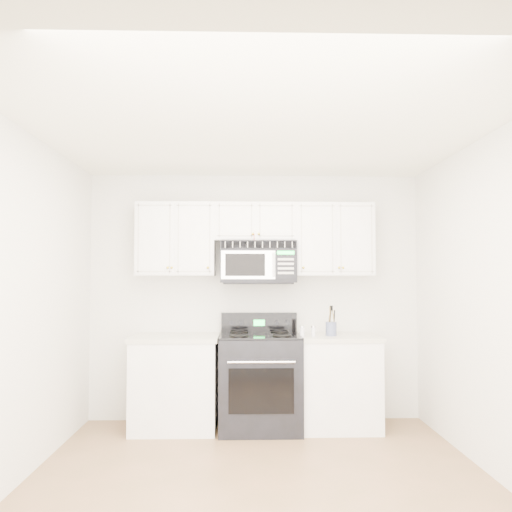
{
  "coord_description": "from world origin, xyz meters",
  "views": [
    {
      "loc": [
        -0.13,
        -3.6,
        1.5
      ],
      "look_at": [
        0.0,
        1.3,
        1.71
      ],
      "focal_mm": 35.0,
      "sensor_mm": 36.0,
      "label": 1
    }
  ],
  "objects": [
    {
      "name": "shaker_salt",
      "position": [
        0.45,
        1.28,
        0.98
      ],
      "size": [
        0.05,
        0.05,
        0.11
      ],
      "color": "silver",
      "rests_on": "base_cabinet_right"
    },
    {
      "name": "upper_cabinets",
      "position": [
        -0.0,
        1.58,
        1.93
      ],
      "size": [
        2.44,
        0.37,
        0.75
      ],
      "color": "silver",
      "rests_on": "ground"
    },
    {
      "name": "room",
      "position": [
        0.0,
        0.0,
        1.3
      ],
      "size": [
        3.51,
        3.51,
        2.61
      ],
      "color": "#8B6345",
      "rests_on": "ground"
    },
    {
      "name": "range",
      "position": [
        0.04,
        1.42,
        0.48
      ],
      "size": [
        0.8,
        0.72,
        1.13
      ],
      "color": "black",
      "rests_on": "ground"
    },
    {
      "name": "microwave",
      "position": [
        0.03,
        1.55,
        1.66
      ],
      "size": [
        0.77,
        0.44,
        0.43
      ],
      "color": "black",
      "rests_on": "ground"
    },
    {
      "name": "utensil_crock",
      "position": [
        0.75,
        1.38,
        1.0
      ],
      "size": [
        0.11,
        0.11,
        0.29
      ],
      "color": "#4A5476",
      "rests_on": "base_cabinet_right"
    },
    {
      "name": "shaker_pepper",
      "position": [
        0.57,
        1.32,
        0.97
      ],
      "size": [
        0.04,
        0.04,
        0.1
      ],
      "color": "silver",
      "rests_on": "base_cabinet_right"
    },
    {
      "name": "base_cabinet_left",
      "position": [
        -0.8,
        1.44,
        0.43
      ],
      "size": [
        0.86,
        0.65,
        0.92
      ],
      "color": "silver",
      "rests_on": "ground"
    },
    {
      "name": "base_cabinet_right",
      "position": [
        0.8,
        1.44,
        0.43
      ],
      "size": [
        0.86,
        0.65,
        0.92
      ],
      "color": "silver",
      "rests_on": "ground"
    }
  ]
}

